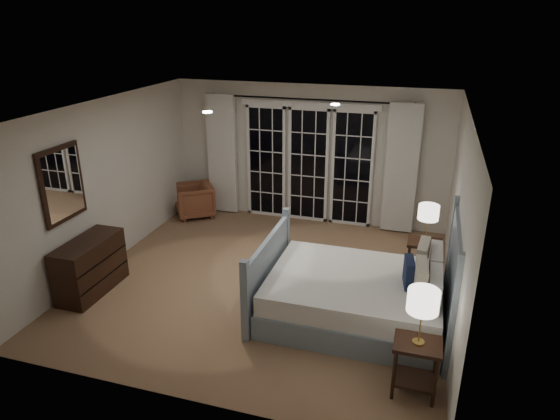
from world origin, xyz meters
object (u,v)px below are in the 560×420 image
(bed, at_px, (359,295))
(dresser, at_px, (90,266))
(lamp_left, at_px, (423,302))
(lamp_right, at_px, (429,213))
(armchair, at_px, (194,200))
(nightstand_left, at_px, (416,360))
(nightstand_right, at_px, (424,255))

(bed, height_order, dresser, bed)
(lamp_left, bearing_deg, lamp_right, 90.19)
(bed, relative_size, armchair, 3.39)
(nightstand_left, relative_size, lamp_left, 1.03)
(nightstand_left, distance_m, nightstand_right, 2.41)
(nightstand_right, height_order, dresser, dresser)
(nightstand_right, relative_size, armchair, 0.91)
(bed, xyz_separation_m, lamp_right, (0.74, 1.23, 0.72))
(nightstand_left, bearing_deg, lamp_right, 90.19)
(lamp_right, bearing_deg, lamp_left, -89.81)
(lamp_right, bearing_deg, nightstand_right, 180.00)
(bed, bearing_deg, nightstand_right, 59.03)
(bed, xyz_separation_m, nightstand_right, (0.74, 1.23, 0.07))
(nightstand_left, height_order, dresser, dresser)
(bed, distance_m, nightstand_left, 1.40)
(nightstand_right, xyz_separation_m, dresser, (-4.38, -1.63, -0.03))
(lamp_left, height_order, armchair, lamp_left)
(nightstand_right, distance_m, dresser, 4.67)
(lamp_left, bearing_deg, armchair, 138.72)
(nightstand_left, distance_m, lamp_right, 2.50)
(bed, height_order, lamp_left, bed)
(nightstand_right, bearing_deg, dresser, -159.57)
(bed, height_order, armchair, bed)
(nightstand_right, relative_size, lamp_left, 1.06)
(nightstand_right, height_order, armchair, armchair)
(bed, relative_size, nightstand_right, 3.75)
(bed, relative_size, lamp_left, 3.96)
(dresser, bearing_deg, nightstand_left, -10.05)
(dresser, bearing_deg, bed, 6.33)
(nightstand_left, relative_size, lamp_right, 1.11)
(bed, xyz_separation_m, lamp_left, (0.74, -1.18, 0.74))
(nightstand_right, distance_m, armchair, 4.45)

